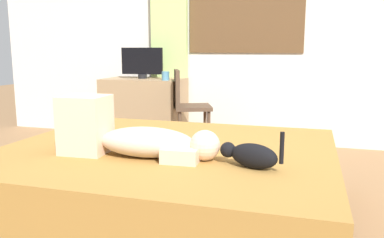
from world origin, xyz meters
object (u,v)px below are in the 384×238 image
at_px(bed, 168,183).
at_px(chair_by_desk, 186,103).
at_px(cat, 251,155).
at_px(desk, 145,110).
at_px(cup, 166,76).
at_px(person_lying, 130,136).
at_px(tv_monitor, 142,63).

distance_m(bed, chair_by_desk, 1.80).
height_order(cat, chair_by_desk, chair_by_desk).
bearing_deg(desk, bed, -62.77).
xyz_separation_m(cup, chair_by_desk, (0.25, -0.04, -0.28)).
bearing_deg(bed, desk, 117.23).
bearing_deg(bed, chair_by_desk, 103.68).
bearing_deg(chair_by_desk, cat, -63.96).
height_order(bed, person_lying, person_lying).
height_order(bed, desk, desk).
distance_m(person_lying, tv_monitor, 2.37).
relative_size(person_lying, tv_monitor, 1.96).
bearing_deg(cat, desk, 125.05).
height_order(bed, chair_by_desk, chair_by_desk).
bearing_deg(cat, person_lying, 176.57).
xyz_separation_m(desk, cup, (0.33, -0.17, 0.42)).
xyz_separation_m(cat, desk, (-1.56, 2.22, -0.17)).
relative_size(desk, cup, 9.43).
height_order(desk, chair_by_desk, chair_by_desk).
distance_m(tv_monitor, cup, 0.41).
height_order(person_lying, cat, person_lying).
height_order(bed, cat, cat).
xyz_separation_m(bed, tv_monitor, (-1.01, 1.93, 0.69)).
bearing_deg(cup, bed, -69.30).
relative_size(tv_monitor, cup, 5.03).
bearing_deg(cup, person_lying, -75.23).
xyz_separation_m(person_lying, chair_by_desk, (-0.28, 1.97, -0.08)).
relative_size(bed, chair_by_desk, 2.43).
distance_m(cup, chair_by_desk, 0.37).
relative_size(cup, chair_by_desk, 0.11).
relative_size(cat, tv_monitor, 0.72).
bearing_deg(bed, cup, 110.70).
xyz_separation_m(person_lying, desk, (-0.86, 2.18, -0.21)).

